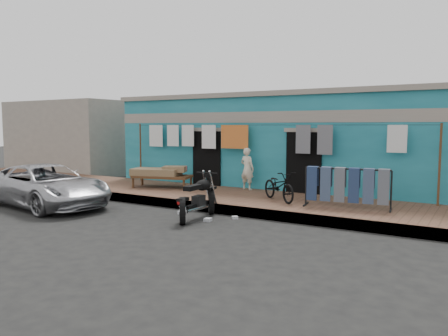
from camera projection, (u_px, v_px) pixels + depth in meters
The scene contains 15 objects.
ground at pixel (179, 225), 10.09m from camera, with size 80.00×80.00×0.00m, color black.
sidewalk at pixel (242, 200), 12.63m from camera, with size 28.00×3.00×0.25m, color brown.
curb at pixel (215, 208), 11.40m from camera, with size 28.00×0.10×0.25m, color gray.
building at pixel (295, 142), 15.87m from camera, with size 12.20×5.20×3.36m.
neighbor_left at pixel (87, 137), 21.57m from camera, with size 6.00×5.00×3.40m, color #9E9384.
clothesline at pixel (241, 140), 13.90m from camera, with size 10.06×0.06×2.10m.
car at pixel (46, 185), 12.31m from camera, with size 1.99×4.37×1.23m, color #AFAFB4.
seated_person at pixel (247, 169), 13.82m from camera, with size 0.48×0.32×1.34m, color beige.
bicycle at pixel (279, 183), 11.77m from camera, with size 0.55×1.54×1.00m, color black.
motorcycle at pixel (197, 197), 10.66m from camera, with size 0.71×1.74×1.10m, color black, non-canonical shape.
charpoy at pixel (162, 177), 14.40m from camera, with size 2.18×1.49×0.67m, color brown, non-canonical shape.
jeans_rack at pixel (347, 187), 10.77m from camera, with size 2.19×0.73×1.03m, color black, non-canonical shape.
litter_a at pixel (182, 212), 11.30m from camera, with size 0.18×0.14×0.08m, color silver.
litter_b at pixel (235, 218), 10.70m from camera, with size 0.14×0.10×0.07m, color silver.
litter_c at pixel (208, 220), 10.44m from camera, with size 0.19×0.15×0.08m, color silver.
Camera 1 is at (6.05, -7.93, 2.28)m, focal length 35.00 mm.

